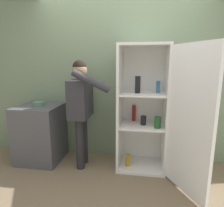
# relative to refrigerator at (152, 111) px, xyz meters

# --- Properties ---
(ground_plane) EXTENTS (12.00, 12.00, 0.00)m
(ground_plane) POSITION_rel_refrigerator_xyz_m (-0.50, -0.56, -0.88)
(ground_plane) COLOR #7A664C
(wall_back) EXTENTS (7.00, 0.06, 2.55)m
(wall_back) POSITION_rel_refrigerator_xyz_m (-0.50, 0.42, 0.39)
(wall_back) COLOR gray
(wall_back) RESTS_ON ground_plane
(refrigerator) EXTENTS (1.06, 1.14, 1.78)m
(refrigerator) POSITION_rel_refrigerator_xyz_m (0.00, 0.00, 0.00)
(refrigerator) COLOR white
(refrigerator) RESTS_ON ground_plane
(person) EXTENTS (0.60, 0.60, 1.57)m
(person) POSITION_rel_refrigerator_xyz_m (-1.00, -0.02, 0.09)
(person) COLOR #262628
(person) RESTS_ON ground_plane
(counter) EXTENTS (0.64, 0.63, 0.88)m
(counter) POSITION_rel_refrigerator_xyz_m (-1.71, 0.05, -0.44)
(counter) COLOR #4C4C51
(counter) RESTS_ON ground_plane
(bowl) EXTENTS (0.17, 0.17, 0.06)m
(bowl) POSITION_rel_refrigerator_xyz_m (-1.70, 0.07, 0.03)
(bowl) COLOR #517F5B
(bowl) RESTS_ON counter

